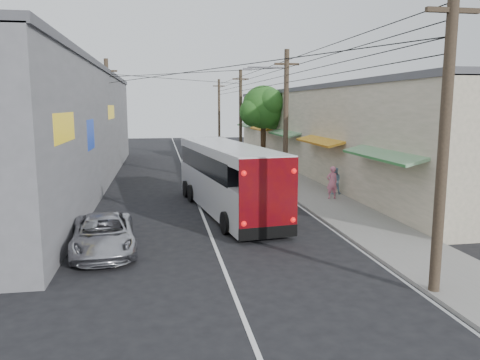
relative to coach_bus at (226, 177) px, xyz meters
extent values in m
plane|color=black|center=(-1.19, -8.72, -1.63)|extent=(120.00, 120.00, 0.00)
cube|color=slate|center=(5.31, 11.28, -1.57)|extent=(3.00, 80.00, 0.12)
cube|color=beige|center=(9.81, 13.28, 1.37)|extent=(6.00, 40.00, 6.00)
cube|color=#4C4C51|center=(9.81, 13.28, 4.47)|extent=(6.20, 40.00, 0.30)
cube|color=#1B7C29|center=(6.51, -2.72, 1.27)|extent=(1.39, 6.00, 0.46)
cube|color=#BF6C16|center=(6.51, 5.28, 1.27)|extent=(1.39, 6.00, 0.46)
cube|color=#1B7C29|center=(6.51, 13.28, 1.27)|extent=(1.39, 6.00, 0.46)
cube|color=#BF6C16|center=(6.51, 21.28, 1.27)|extent=(1.39, 6.00, 0.46)
cube|color=#1B7C29|center=(6.51, 29.28, 1.27)|extent=(1.39, 6.00, 0.46)
cube|color=slate|center=(-9.69, 9.28, 1.87)|extent=(7.00, 36.00, 7.00)
cube|color=#4C4C51|center=(-9.69, 9.28, 5.47)|extent=(7.20, 36.00, 0.30)
cube|color=yellow|center=(-6.24, -4.72, 2.57)|extent=(0.12, 3.50, 1.00)
cube|color=#1433A5|center=(-6.24, 1.28, 1.97)|extent=(0.12, 2.20, 1.40)
cube|color=yellow|center=(-6.24, 11.28, 2.87)|extent=(0.12, 4.00, 0.90)
cylinder|color=#473828|center=(4.01, -10.72, 2.37)|extent=(0.28, 0.28, 8.00)
cube|color=#473828|center=(4.01, -10.72, 5.57)|extent=(1.40, 0.12, 0.12)
cylinder|color=#473828|center=(4.01, 4.28, 2.37)|extent=(0.28, 0.28, 8.00)
cube|color=#473828|center=(4.01, 4.28, 5.57)|extent=(1.40, 0.12, 0.12)
cylinder|color=#473828|center=(4.01, 19.28, 2.37)|extent=(0.28, 0.28, 8.00)
cube|color=#473828|center=(4.01, 19.28, 5.57)|extent=(1.40, 0.12, 0.12)
cylinder|color=#473828|center=(4.01, 34.28, 2.37)|extent=(0.28, 0.28, 8.00)
cube|color=#473828|center=(4.01, 34.28, 5.57)|extent=(1.40, 0.12, 0.12)
cylinder|color=#473828|center=(-6.39, 11.28, 2.37)|extent=(0.28, 0.28, 8.00)
cube|color=#473828|center=(-6.39, 11.28, 5.57)|extent=(1.40, 0.12, 0.12)
cylinder|color=#59595E|center=(2.91, 4.28, 5.37)|extent=(2.20, 0.10, 0.10)
cube|color=#59595E|center=(1.81, 4.28, 5.27)|extent=(0.50, 0.18, 0.12)
cylinder|color=#3F2B19|center=(5.61, 17.28, 0.37)|extent=(0.44, 0.44, 4.00)
sphere|color=#144D18|center=(5.61, 17.28, 3.17)|extent=(3.60, 3.60, 3.60)
sphere|color=#144D18|center=(6.61, 17.88, 2.57)|extent=(2.60, 2.60, 2.60)
sphere|color=#144D18|center=(4.71, 16.88, 2.77)|extent=(2.40, 2.40, 2.40)
sphere|color=#144D18|center=(6.01, 16.28, 3.57)|extent=(2.20, 2.20, 2.20)
sphere|color=#144D18|center=(5.31, 18.18, 3.37)|extent=(2.00, 2.00, 2.00)
cube|color=silver|center=(0.01, -0.09, -0.60)|extent=(3.72, 11.01, 1.71)
cube|color=black|center=(-0.05, 0.36, 0.66)|extent=(3.49, 9.23, 0.90)
cube|color=silver|center=(0.01, -0.09, 1.29)|extent=(3.72, 11.01, 0.45)
cube|color=#650908|center=(0.76, -5.46, 0.17)|extent=(2.22, 0.38, 2.61)
cube|color=black|center=(0.76, -5.46, -1.23)|extent=(2.24, 0.40, 0.45)
sphere|color=red|center=(-0.17, -5.62, -0.82)|extent=(0.20, 0.20, 0.20)
sphere|color=red|center=(1.70, -5.35, -0.82)|extent=(0.20, 0.20, 0.20)
sphere|color=red|center=(-0.17, -5.62, 0.98)|extent=(0.20, 0.20, 0.20)
sphere|color=red|center=(1.70, -5.35, 0.98)|extent=(0.20, 0.20, 0.20)
cylinder|color=black|center=(-0.58, -3.99, -1.18)|extent=(0.39, 0.93, 0.90)
cylinder|color=black|center=(1.65, -3.68, -1.18)|extent=(0.39, 0.93, 0.90)
cylinder|color=black|center=(-1.47, 2.43, -1.18)|extent=(0.39, 0.93, 0.90)
cylinder|color=black|center=(0.75, 2.74, -1.18)|extent=(0.39, 0.93, 0.90)
cylinder|color=black|center=(-1.66, 3.77, -1.18)|extent=(0.39, 0.93, 0.90)
cylinder|color=black|center=(0.57, 4.08, -1.18)|extent=(0.39, 0.93, 0.90)
imported|color=#B7B6BE|center=(-4.99, -5.49, -1.01)|extent=(2.51, 4.65, 1.24)
imported|color=#94959B|center=(2.94, 8.10, -0.86)|extent=(2.85, 5.58, 1.55)
imported|color=#28292E|center=(2.82, 12.02, -0.95)|extent=(1.91, 4.13, 1.37)
imported|color=black|center=(2.61, 19.44, -0.87)|extent=(2.06, 4.73, 1.51)
imported|color=pink|center=(5.78, 1.47, -0.66)|extent=(0.66, 0.46, 1.70)
imported|color=#88ACC6|center=(6.41, 2.71, -0.78)|extent=(0.84, 0.74, 1.46)
camera|label=1|loc=(-3.01, -21.41, 3.31)|focal=35.00mm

